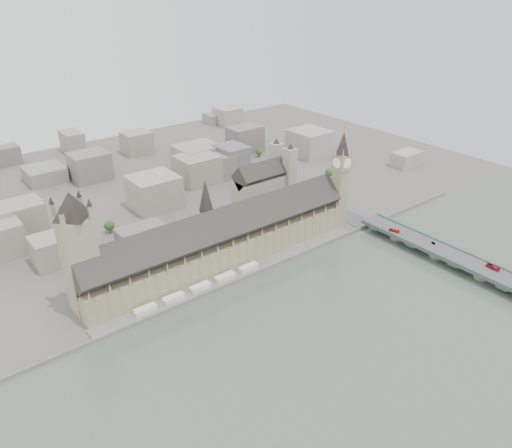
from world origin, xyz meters
TOP-DOWN VIEW (x-y plane):
  - ground at (0.00, 0.00)m, footprint 900.00×900.00m
  - river_thames at (0.00, -165.00)m, footprint 600.00×600.00m
  - embankment_wall at (0.00, -15.00)m, footprint 600.00×1.50m
  - river_terrace at (0.00, -7.50)m, footprint 270.00×15.00m
  - terrace_tents at (-40.00, -7.00)m, footprint 118.00×7.00m
  - palace_of_westminster at (0.00, 19.70)m, footprint 265.00×40.73m
  - elizabeth_tower at (138.00, 8.00)m, footprint 17.00×17.00m
  - victoria_tower at (-122.00, 26.00)m, footprint 30.00×30.00m
  - central_tower at (-10.00, 26.00)m, footprint 13.00×13.00m
  - westminster_bridge at (162.00, -87.50)m, footprint 25.00×325.00m
  - bridge_parapets at (162.00, -132.00)m, footprint 25.00×235.00m
  - westminster_abbey at (110.92, 95.00)m, footprint 68.00×36.00m
  - city_skyline_inland at (0.00, 245.00)m, footprint 720.00×360.00m
  - park_trees at (-10.00, 60.00)m, footprint 110.00×30.00m
  - red_bus_north at (155.93, -50.75)m, footprint 5.63×10.41m
  - red_bus_south at (166.92, -145.77)m, footprint 2.97×11.81m
  - car_silver at (165.37, -88.36)m, footprint 2.91×4.63m

SIDE VIEW (x-z plane):
  - ground at x=0.00m, z-range 0.00..0.00m
  - river_thames at x=0.00m, z-range 0.00..0.00m
  - river_terrace at x=0.00m, z-range 0.00..2.00m
  - embankment_wall at x=0.00m, z-range 0.00..3.00m
  - terrace_tents at x=-40.00m, z-range 2.00..6.00m
  - westminster_bridge at x=162.00m, z-range 0.00..10.25m
  - park_trees at x=-10.00m, z-range 0.00..15.00m
  - bridge_parapets at x=162.00m, z-range 10.25..11.40m
  - car_silver at x=165.37m, z-range 10.25..11.69m
  - red_bus_north at x=155.93m, z-range 10.25..13.09m
  - red_bus_south at x=166.92m, z-range 10.25..13.53m
  - city_skyline_inland at x=0.00m, z-range 0.00..38.00m
  - palace_of_westminster at x=0.00m, z-range -5.02..50.43m
  - westminster_abbey at x=110.92m, z-range -6.92..57.08m
  - victoria_tower at x=-122.00m, z-range 5.20..105.20m
  - central_tower at x=-10.00m, z-range 33.92..81.92m
  - elizabeth_tower at x=138.00m, z-range 4.34..111.84m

